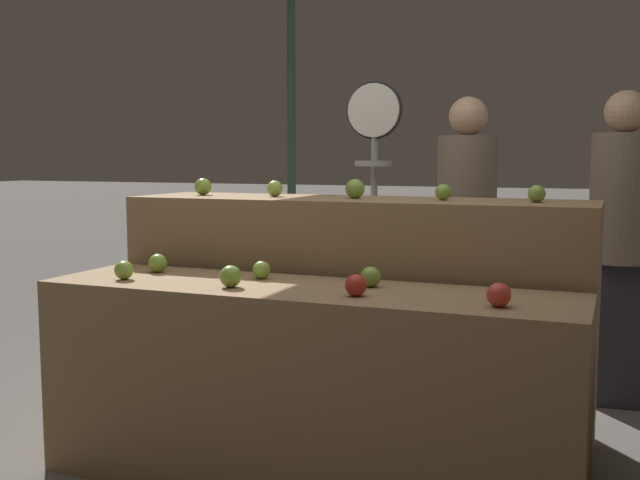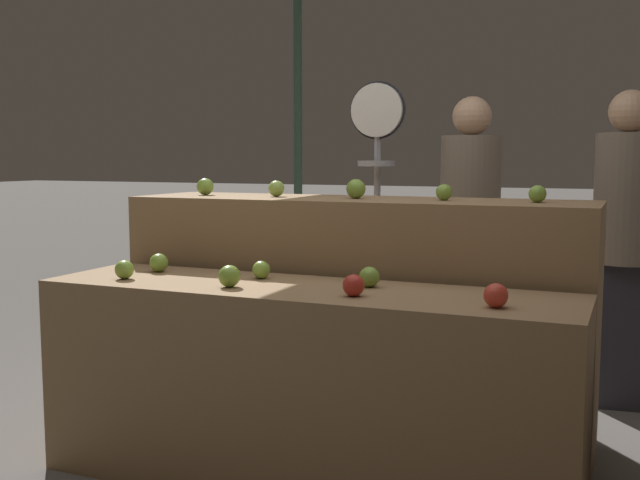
{
  "view_description": "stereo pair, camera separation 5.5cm",
  "coord_description": "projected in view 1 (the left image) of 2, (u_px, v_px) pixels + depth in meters",
  "views": [
    {
      "loc": [
        1.12,
        -2.61,
        1.3
      ],
      "look_at": [
        -0.05,
        0.3,
        0.95
      ],
      "focal_mm": 42.0,
      "sensor_mm": 36.0,
      "label": 1
    },
    {
      "loc": [
        1.17,
        -2.59,
        1.3
      ],
      "look_at": [
        -0.05,
        0.3,
        0.95
      ],
      "focal_mm": 42.0,
      "sensor_mm": 36.0,
      "label": 2
    }
  ],
  "objects": [
    {
      "name": "display_counter_front",
      "position": [
        304.0,
        388.0,
        2.92
      ],
      "size": [
        2.11,
        0.55,
        0.8
      ],
      "primitive_type": "cube",
      "color": "olive",
      "rests_on": "ground_plane"
    },
    {
      "name": "display_counter_back",
      "position": [
        355.0,
        318.0,
        3.46
      ],
      "size": [
        2.11,
        0.55,
        1.11
      ],
      "primitive_type": "cube",
      "color": "olive",
      "rests_on": "ground_plane"
    },
    {
      "name": "apple_front_0",
      "position": [
        124.0,
        270.0,
        3.06
      ],
      "size": [
        0.08,
        0.08,
        0.08
      ],
      "primitive_type": "sphere",
      "color": "#84AD3D",
      "rests_on": "display_counter_front"
    },
    {
      "name": "apple_front_1",
      "position": [
        231.0,
        276.0,
        2.87
      ],
      "size": [
        0.09,
        0.09,
        0.09
      ],
      "primitive_type": "sphere",
      "color": "#7AA338",
      "rests_on": "display_counter_front"
    },
    {
      "name": "apple_front_2",
      "position": [
        356.0,
        285.0,
        2.69
      ],
      "size": [
        0.08,
        0.08,
        0.08
      ],
      "primitive_type": "sphere",
      "color": "#B72D23",
      "rests_on": "display_counter_front"
    },
    {
      "name": "apple_front_3",
      "position": [
        499.0,
        295.0,
        2.49
      ],
      "size": [
        0.08,
        0.08,
        0.08
      ],
      "primitive_type": "sphere",
      "color": "red",
      "rests_on": "display_counter_front"
    },
    {
      "name": "apple_front_4",
      "position": [
        158.0,
        263.0,
        3.25
      ],
      "size": [
        0.08,
        0.08,
        0.08
      ],
      "primitive_type": "sphere",
      "color": "#7AA338",
      "rests_on": "display_counter_front"
    },
    {
      "name": "apple_front_5",
      "position": [
        262.0,
        270.0,
        3.07
      ],
      "size": [
        0.07,
        0.07,
        0.07
      ],
      "primitive_type": "sphere",
      "color": "#84AD3D",
      "rests_on": "display_counter_front"
    },
    {
      "name": "apple_front_6",
      "position": [
        371.0,
        277.0,
        2.88
      ],
      "size": [
        0.08,
        0.08,
        0.08
      ],
      "primitive_type": "sphere",
      "color": "#7AA338",
      "rests_on": "display_counter_front"
    },
    {
      "name": "apple_back_0",
      "position": [
        203.0,
        187.0,
        3.69
      ],
      "size": [
        0.08,
        0.08,
        0.08
      ],
      "primitive_type": "sphere",
      "color": "#7AA338",
      "rests_on": "display_counter_back"
    },
    {
      "name": "apple_back_1",
      "position": [
        275.0,
        189.0,
        3.55
      ],
      "size": [
        0.08,
        0.08,
        0.08
      ],
      "primitive_type": "sphere",
      "color": "#8EB247",
      "rests_on": "display_counter_back"
    },
    {
      "name": "apple_back_2",
      "position": [
        354.0,
        189.0,
        3.39
      ],
      "size": [
        0.09,
        0.09,
        0.09
      ],
      "primitive_type": "sphere",
      "color": "#7AA338",
      "rests_on": "display_counter_back"
    },
    {
      "name": "apple_back_3",
      "position": [
        443.0,
        192.0,
        3.25
      ],
      "size": [
        0.07,
        0.07,
        0.07
      ],
      "primitive_type": "sphere",
      "color": "#7AA338",
      "rests_on": "display_counter_back"
    },
    {
      "name": "apple_back_4",
      "position": [
        537.0,
        194.0,
        3.1
      ],
      "size": [
        0.07,
        0.07,
        0.07
      ],
      "primitive_type": "sphere",
      "color": "#7AA338",
      "rests_on": "display_counter_back"
    },
    {
      "name": "produce_scale",
      "position": [
        374.0,
        165.0,
        4.04
      ],
      "size": [
        0.31,
        0.2,
        1.7
      ],
      "color": "#99999E",
      "rests_on": "ground_plane"
    },
    {
      "name": "person_vendor_at_scale",
      "position": [
        466.0,
        221.0,
        4.18
      ],
      "size": [
        0.43,
        0.43,
        1.63
      ],
      "rotation": [
        0.0,
        0.0,
        2.76
      ],
      "color": "#2D2D38",
      "rests_on": "ground_plane"
    },
    {
      "name": "person_customer_left",
      "position": [
        621.0,
        225.0,
        3.83
      ],
      "size": [
        0.36,
        0.36,
        1.63
      ],
      "rotation": [
        0.0,
        0.0,
        3.26
      ],
      "color": "#2D2D38",
      "rests_on": "ground_plane"
    }
  ]
}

